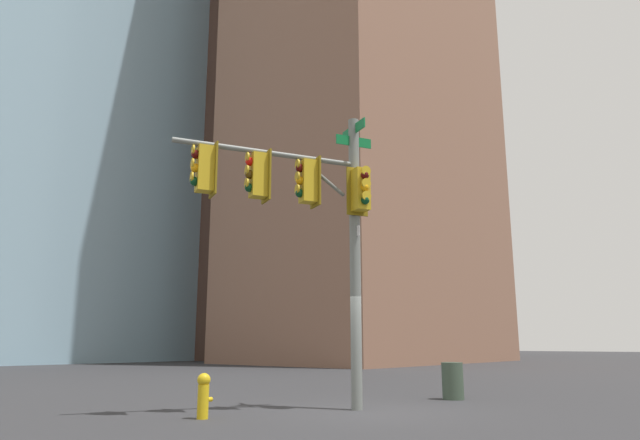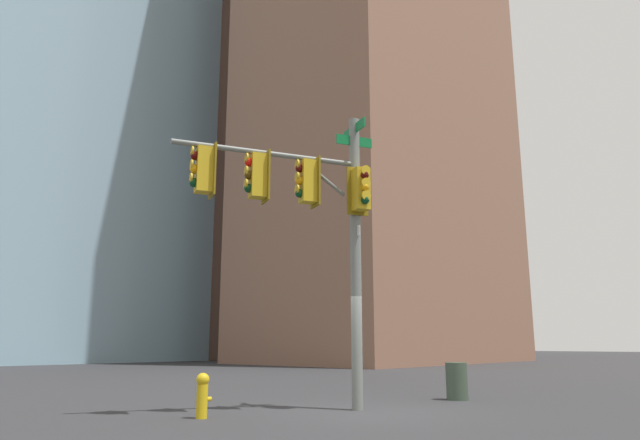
% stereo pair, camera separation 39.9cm
% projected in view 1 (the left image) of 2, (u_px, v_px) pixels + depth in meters
% --- Properties ---
extents(ground_plane, '(200.00, 200.00, 0.00)m').
position_uv_depth(ground_plane, '(370.00, 412.00, 12.41)').
color(ground_plane, '#2D2D30').
extents(signal_pole_assembly, '(4.37, 2.51, 6.81)m').
position_uv_depth(signal_pole_assembly, '(311.00, 206.00, 13.25)').
color(signal_pole_assembly, slate).
rests_on(signal_pole_assembly, ground_plane).
extents(fire_hydrant, '(0.34, 0.26, 0.87)m').
position_uv_depth(fire_hydrant, '(203.00, 394.00, 11.40)').
color(fire_hydrant, gold).
rests_on(fire_hydrant, ground_plane).
extents(litter_bin, '(0.56, 0.56, 0.95)m').
position_uv_depth(litter_bin, '(453.00, 381.00, 15.29)').
color(litter_bin, '#384738').
rests_on(litter_bin, ground_plane).
extents(building_brick_nearside, '(22.48, 14.12, 58.14)m').
position_uv_depth(building_brick_nearside, '(369.00, 25.00, 51.42)').
color(building_brick_nearside, '#845B47').
rests_on(building_brick_nearside, ground_plane).
extents(building_brick_midblock, '(18.74, 17.05, 42.88)m').
position_uv_depth(building_brick_midblock, '(233.00, 159.00, 64.31)').
color(building_brick_midblock, '#4C3328').
rests_on(building_brick_midblock, ground_plane).
extents(building_glass_tower, '(30.29, 29.61, 56.98)m').
position_uv_depth(building_glass_tower, '(47.00, 65.00, 57.64)').
color(building_glass_tower, '#8CB2C6').
rests_on(building_glass_tower, ground_plane).
extents(building_brick_farside, '(16.62, 19.52, 38.29)m').
position_uv_depth(building_brick_farside, '(283.00, 210.00, 79.01)').
color(building_brick_farside, brown).
rests_on(building_brick_farside, ground_plane).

